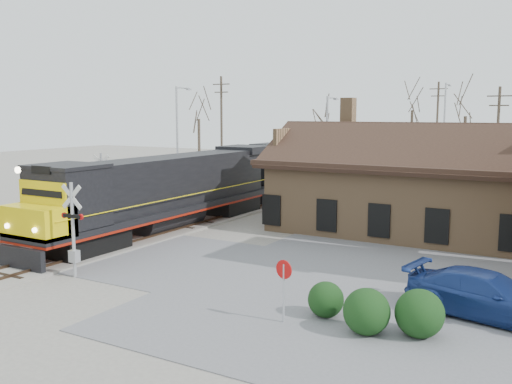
{
  "coord_description": "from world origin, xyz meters",
  "views": [
    {
      "loc": [
        21.29,
        -20.96,
        6.96
      ],
      "look_at": [
        3.85,
        9.0,
        2.13
      ],
      "focal_mm": 40.0,
      "sensor_mm": 36.0,
      "label": 1
    }
  ],
  "objects_px": {
    "locomotive_trailing": "(312,164)",
    "parked_car": "(487,296)",
    "depot": "(401,191)",
    "locomotive_lead": "(162,191)"
  },
  "relations": [
    {
      "from": "locomotive_lead",
      "to": "parked_car",
      "type": "bearing_deg",
      "value": -16.44
    },
    {
      "from": "depot",
      "to": "parked_car",
      "type": "relative_size",
      "value": 2.78
    },
    {
      "from": "locomotive_lead",
      "to": "parked_car",
      "type": "xyz_separation_m",
      "value": [
        18.68,
        -5.51,
        -1.62
      ]
    },
    {
      "from": "locomotive_trailing",
      "to": "parked_car",
      "type": "relative_size",
      "value": 3.78
    },
    {
      "from": "depot",
      "to": "locomotive_trailing",
      "type": "height_order",
      "value": "depot"
    },
    {
      "from": "depot",
      "to": "parked_car",
      "type": "xyz_separation_m",
      "value": [
        6.69,
        -12.85,
        -1.61
      ]
    },
    {
      "from": "locomotive_trailing",
      "to": "parked_car",
      "type": "xyz_separation_m",
      "value": [
        18.68,
        -26.47,
        -1.62
      ]
    },
    {
      "from": "depot",
      "to": "locomotive_trailing",
      "type": "xyz_separation_m",
      "value": [
        -11.99,
        13.62,
        0.01
      ]
    },
    {
      "from": "depot",
      "to": "locomotive_lead",
      "type": "distance_m",
      "value": 14.06
    },
    {
      "from": "locomotive_trailing",
      "to": "parked_car",
      "type": "height_order",
      "value": "locomotive_trailing"
    }
  ]
}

